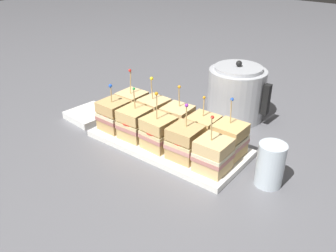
# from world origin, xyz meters

# --- Properties ---
(ground_plane) EXTENTS (6.00, 6.00, 0.00)m
(ground_plane) POSITION_xyz_m (0.00, 0.00, 0.00)
(ground_plane) COLOR slate
(serving_platter) EXTENTS (0.48, 0.22, 0.02)m
(serving_platter) POSITION_xyz_m (0.00, 0.00, 0.01)
(serving_platter) COLOR white
(serving_platter) RESTS_ON ground_plane
(sandwich_front_far_left) EXTENTS (0.09, 0.09, 0.15)m
(sandwich_front_far_left) POSITION_xyz_m (-0.18, -0.04, 0.06)
(sandwich_front_far_left) COLOR tan
(sandwich_front_far_left) RESTS_ON serving_platter
(sandwich_front_left) EXTENTS (0.09, 0.09, 0.16)m
(sandwich_front_left) POSITION_xyz_m (-0.09, -0.04, 0.06)
(sandwich_front_left) COLOR tan
(sandwich_front_left) RESTS_ON serving_platter
(sandwich_front_center) EXTENTS (0.09, 0.09, 0.17)m
(sandwich_front_center) POSITION_xyz_m (0.00, -0.04, 0.06)
(sandwich_front_center) COLOR tan
(sandwich_front_center) RESTS_ON serving_platter
(sandwich_front_right) EXTENTS (0.09, 0.09, 0.16)m
(sandwich_front_right) POSITION_xyz_m (0.09, -0.04, 0.06)
(sandwich_front_right) COLOR tan
(sandwich_front_right) RESTS_ON serving_platter
(sandwich_front_far_right) EXTENTS (0.09, 0.09, 0.16)m
(sandwich_front_far_right) POSITION_xyz_m (0.19, -0.05, 0.06)
(sandwich_front_far_right) COLOR #DBB77A
(sandwich_front_far_right) RESTS_ON serving_platter
(sandwich_back_far_left) EXTENTS (0.09, 0.09, 0.18)m
(sandwich_back_far_left) POSITION_xyz_m (-0.19, 0.04, 0.06)
(sandwich_back_far_left) COLOR #DBB77A
(sandwich_back_far_left) RESTS_ON serving_platter
(sandwich_back_left) EXTENTS (0.09, 0.09, 0.17)m
(sandwich_back_left) POSITION_xyz_m (-0.09, 0.05, 0.06)
(sandwich_back_left) COLOR #DBB77A
(sandwich_back_left) RESTS_ON serving_platter
(sandwich_back_center) EXTENTS (0.09, 0.09, 0.16)m
(sandwich_back_center) POSITION_xyz_m (-0.00, 0.05, 0.06)
(sandwich_back_center) COLOR #DBB77A
(sandwich_back_center) RESTS_ON serving_platter
(sandwich_back_right) EXTENTS (0.09, 0.09, 0.15)m
(sandwich_back_right) POSITION_xyz_m (0.09, 0.05, 0.06)
(sandwich_back_right) COLOR tan
(sandwich_back_right) RESTS_ON serving_platter
(sandwich_back_far_right) EXTENTS (0.09, 0.09, 0.17)m
(sandwich_back_far_right) POSITION_xyz_m (0.18, 0.05, 0.06)
(sandwich_back_far_right) COLOR tan
(sandwich_back_far_right) RESTS_ON serving_platter
(kettle_steel) EXTENTS (0.22, 0.19, 0.20)m
(kettle_steel) POSITION_xyz_m (0.06, 0.30, 0.09)
(kettle_steel) COLOR #B7BABF
(kettle_steel) RESTS_ON ground_plane
(drinking_glass) EXTENTS (0.07, 0.07, 0.12)m
(drinking_glass) POSITION_xyz_m (0.32, 0.01, 0.06)
(drinking_glass) COLOR silver
(drinking_glass) RESTS_ON ground_plane
(napkin_stack) EXTENTS (0.15, 0.15, 0.02)m
(napkin_stack) POSITION_xyz_m (-0.33, -0.02, 0.01)
(napkin_stack) COLOR white
(napkin_stack) RESTS_ON ground_plane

